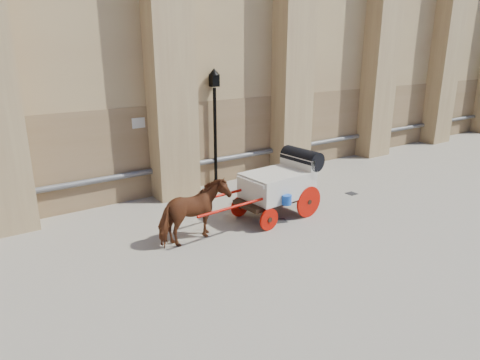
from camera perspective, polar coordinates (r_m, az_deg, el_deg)
ground at (r=12.16m, az=3.41°, el=-5.83°), size 90.00×90.00×0.00m
horse at (r=10.84m, az=-6.14°, el=-4.38°), size 1.98×1.12×1.58m
carriage at (r=12.49m, az=5.49°, el=-0.26°), size 4.38×1.61×1.89m
street_lamp at (r=14.93m, az=-3.35°, el=7.35°), size 0.38×0.38×4.10m
drain_grate_near at (r=12.38m, az=5.47°, el=-5.42°), size 0.41×0.41×0.01m
drain_grate_far at (r=15.02m, az=14.64°, el=-1.75°), size 0.33×0.33×0.01m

